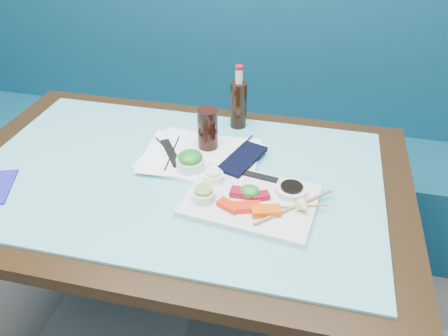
% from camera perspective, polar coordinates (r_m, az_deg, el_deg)
% --- Properties ---
extents(booth_bench, '(3.00, 0.56, 1.17)m').
position_cam_1_polar(booth_bench, '(2.22, 1.21, 3.75)').
color(booth_bench, '#0D4055').
rests_on(booth_bench, ground).
extents(dining_table, '(1.40, 0.90, 0.75)m').
position_cam_1_polar(dining_table, '(1.39, -6.04, -3.73)').
color(dining_table, black).
rests_on(dining_table, ground).
extents(glass_top, '(1.22, 0.76, 0.01)m').
position_cam_1_polar(glass_top, '(1.33, -6.27, -0.82)').
color(glass_top, '#61BDC3').
rests_on(glass_top, dining_table).
extents(sashimi_plate, '(0.38, 0.29, 0.02)m').
position_cam_1_polar(sashimi_plate, '(1.21, 3.52, -4.26)').
color(sashimi_plate, silver).
rests_on(sashimi_plate, glass_top).
extents(salmon_left, '(0.07, 0.06, 0.02)m').
position_cam_1_polar(salmon_left, '(1.16, 0.63, -4.96)').
color(salmon_left, red).
rests_on(salmon_left, sashimi_plate).
extents(salmon_mid, '(0.08, 0.05, 0.02)m').
position_cam_1_polar(salmon_mid, '(1.16, 3.11, -5.12)').
color(salmon_mid, '#F42709').
rests_on(salmon_mid, sashimi_plate).
extents(salmon_right, '(0.08, 0.06, 0.02)m').
position_cam_1_polar(salmon_right, '(1.15, 5.52, -5.61)').
color(salmon_right, '#EC5209').
rests_on(salmon_right, sashimi_plate).
extents(tuna_left, '(0.06, 0.04, 0.02)m').
position_cam_1_polar(tuna_left, '(1.21, 2.19, -3.24)').
color(tuna_left, maroon).
rests_on(tuna_left, sashimi_plate).
extents(tuna_right, '(0.06, 0.05, 0.02)m').
position_cam_1_polar(tuna_right, '(1.20, 4.77, -3.66)').
color(tuna_right, maroon).
rests_on(tuna_right, sashimi_plate).
extents(seaweed_garnish, '(0.06, 0.06, 0.03)m').
position_cam_1_polar(seaweed_garnish, '(1.20, 3.41, -3.04)').
color(seaweed_garnish, '#27821E').
rests_on(seaweed_garnish, sashimi_plate).
extents(ramekin_wasabi, '(0.07, 0.07, 0.03)m').
position_cam_1_polar(ramekin_wasabi, '(1.19, -2.69, -3.60)').
color(ramekin_wasabi, silver).
rests_on(ramekin_wasabi, sashimi_plate).
extents(wasabi_fill, '(0.07, 0.07, 0.01)m').
position_cam_1_polar(wasabi_fill, '(1.18, -2.71, -2.89)').
color(wasabi_fill, '#6EA936').
rests_on(wasabi_fill, ramekin_wasabi).
extents(ramekin_ginger, '(0.07, 0.07, 0.02)m').
position_cam_1_polar(ramekin_ginger, '(1.26, -1.37, -1.17)').
color(ramekin_ginger, white).
rests_on(ramekin_ginger, sashimi_plate).
extents(ginger_fill, '(0.06, 0.06, 0.01)m').
position_cam_1_polar(ginger_fill, '(1.25, -1.38, -0.56)').
color(ginger_fill, '#F6E6CA').
rests_on(ginger_fill, ramekin_ginger).
extents(soy_dish, '(0.11, 0.11, 0.02)m').
position_cam_1_polar(soy_dish, '(1.23, 8.80, -2.85)').
color(soy_dish, silver).
rests_on(soy_dish, sashimi_plate).
extents(soy_fill, '(0.08, 0.08, 0.01)m').
position_cam_1_polar(soy_fill, '(1.22, 8.84, -2.42)').
color(soy_fill, black).
rests_on(soy_fill, soy_dish).
extents(lemon_wedge, '(0.05, 0.05, 0.04)m').
position_cam_1_polar(lemon_wedge, '(1.16, 10.40, -5.06)').
color(lemon_wedge, '#FBD877').
rests_on(lemon_wedge, sashimi_plate).
extents(chopstick_sleeve, '(0.16, 0.05, 0.00)m').
position_cam_1_polar(chopstick_sleeve, '(1.29, 3.72, -0.87)').
color(chopstick_sleeve, black).
rests_on(chopstick_sleeve, sashimi_plate).
extents(wooden_chopstick_a, '(0.20, 0.07, 0.01)m').
position_cam_1_polar(wooden_chopstick_a, '(1.18, 8.68, -4.98)').
color(wooden_chopstick_a, tan).
rests_on(wooden_chopstick_a, sashimi_plate).
extents(wooden_chopstick_b, '(0.19, 0.19, 0.01)m').
position_cam_1_polar(wooden_chopstick_b, '(1.18, 9.17, -5.01)').
color(wooden_chopstick_b, '#A5724D').
rests_on(wooden_chopstick_b, sashimi_plate).
extents(serving_tray, '(0.38, 0.30, 0.01)m').
position_cam_1_polar(serving_tray, '(1.38, -3.07, 1.41)').
color(serving_tray, white).
rests_on(serving_tray, glass_top).
extents(paper_placemat, '(0.37, 0.27, 0.00)m').
position_cam_1_polar(paper_placemat, '(1.38, -3.08, 1.67)').
color(paper_placemat, white).
rests_on(paper_placemat, serving_tray).
extents(seaweed_bowl, '(0.10, 0.10, 0.03)m').
position_cam_1_polar(seaweed_bowl, '(1.31, -4.41, 0.54)').
color(seaweed_bowl, white).
rests_on(seaweed_bowl, serving_tray).
extents(seaweed_salad, '(0.10, 0.10, 0.04)m').
position_cam_1_polar(seaweed_salad, '(1.30, -4.45, 1.41)').
color(seaweed_salad, '#1C791E').
rests_on(seaweed_salad, seaweed_bowl).
extents(cola_glass, '(0.07, 0.07, 0.13)m').
position_cam_1_polar(cola_glass, '(1.39, -2.14, 5.12)').
color(cola_glass, black).
rests_on(cola_glass, serving_tray).
extents(navy_pouch, '(0.13, 0.20, 0.01)m').
position_cam_1_polar(navy_pouch, '(1.35, 2.44, 1.16)').
color(navy_pouch, black).
rests_on(navy_pouch, serving_tray).
extents(fork, '(0.03, 0.08, 0.01)m').
position_cam_1_polar(fork, '(1.44, 3.02, 3.41)').
color(fork, silver).
rests_on(fork, serving_tray).
extents(black_chopstick_a, '(0.16, 0.16, 0.01)m').
position_cam_1_polar(black_chopstick_a, '(1.40, -7.10, 2.01)').
color(black_chopstick_a, black).
rests_on(black_chopstick_a, serving_tray).
extents(black_chopstick_b, '(0.02, 0.20, 0.01)m').
position_cam_1_polar(black_chopstick_b, '(1.40, -6.79, 1.97)').
color(black_chopstick_b, black).
rests_on(black_chopstick_b, serving_tray).
extents(tray_sleeve, '(0.12, 0.16, 0.00)m').
position_cam_1_polar(tray_sleeve, '(1.40, -6.94, 1.98)').
color(tray_sleeve, black).
rests_on(tray_sleeve, serving_tray).
extents(cola_bottle_body, '(0.07, 0.07, 0.16)m').
position_cam_1_polar(cola_bottle_body, '(1.53, 1.90, 8.23)').
color(cola_bottle_body, black).
rests_on(cola_bottle_body, glass_top).
extents(cola_bottle_neck, '(0.03, 0.03, 0.05)m').
position_cam_1_polar(cola_bottle_neck, '(1.48, 1.98, 11.90)').
color(cola_bottle_neck, silver).
rests_on(cola_bottle_neck, cola_bottle_body).
extents(cola_bottle_cap, '(0.03, 0.03, 0.01)m').
position_cam_1_polar(cola_bottle_cap, '(1.47, 2.00, 12.98)').
color(cola_bottle_cap, '#B90B17').
rests_on(cola_bottle_cap, cola_bottle_neck).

